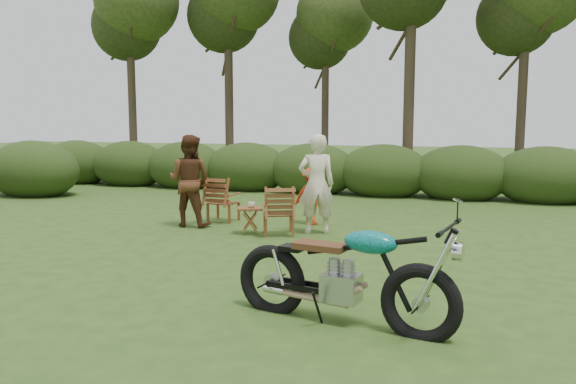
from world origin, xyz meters
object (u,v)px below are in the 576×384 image
(cup, at_px, (252,205))
(adult_b, at_px, (190,226))
(lawn_chair_left, at_px, (224,221))
(side_table, at_px, (250,221))
(motorcycle, at_px, (341,323))
(lawn_chair_right, at_px, (279,234))
(child, at_px, (312,224))
(adult_a, at_px, (316,233))

(cup, distance_m, adult_b, 1.54)
(adult_b, bearing_deg, lawn_chair_left, -121.17)
(side_table, bearing_deg, motorcycle, -56.25)
(motorcycle, xyz_separation_m, lawn_chair_right, (-2.06, 3.93, 0.00))
(lawn_chair_right, bearing_deg, side_table, -11.20)
(motorcycle, relative_size, child, 2.00)
(side_table, bearing_deg, lawn_chair_right, 12.85)
(lawn_chair_right, height_order, side_table, side_table)
(lawn_chair_left, bearing_deg, cup, 138.76)
(lawn_chair_right, bearing_deg, motorcycle, 93.56)
(cup, xyz_separation_m, child, (0.75, 1.25, -0.53))
(motorcycle, relative_size, side_table, 4.69)
(side_table, bearing_deg, cup, 6.19)
(cup, height_order, adult_b, adult_b)
(lawn_chair_right, relative_size, side_table, 1.83)
(lawn_chair_right, height_order, lawn_chair_left, lawn_chair_left)
(lawn_chair_right, bearing_deg, cup, -10.81)
(lawn_chair_right, bearing_deg, lawn_chair_left, -55.37)
(lawn_chair_left, xyz_separation_m, adult_b, (-0.38, -0.68, 0.00))
(adult_a, xyz_separation_m, child, (-0.32, 0.82, 0.00))
(cup, distance_m, adult_a, 1.27)
(lawn_chair_left, height_order, adult_b, adult_b)
(lawn_chair_left, relative_size, adult_a, 0.50)
(motorcycle, bearing_deg, adult_b, 143.41)
(side_table, relative_size, cup, 3.63)
(adult_a, bearing_deg, lawn_chair_right, 4.06)
(lawn_chair_right, bearing_deg, child, -127.88)
(adult_a, distance_m, child, 0.88)
(lawn_chair_left, bearing_deg, motorcycle, 129.76)
(adult_a, relative_size, adult_b, 1.02)
(lawn_chair_left, bearing_deg, adult_b, 64.41)
(motorcycle, xyz_separation_m, adult_a, (-1.45, 4.25, 0.00))
(lawn_chair_right, relative_size, child, 0.78)
(motorcycle, relative_size, cup, 17.01)
(motorcycle, bearing_deg, side_table, 133.79)
(cup, height_order, adult_a, adult_a)
(lawn_chair_right, distance_m, adult_b, 1.89)
(adult_a, bearing_deg, motorcycle, 84.78)
(side_table, xyz_separation_m, adult_b, (-1.38, 0.34, -0.24))
(lawn_chair_left, bearing_deg, lawn_chair_right, 152.18)
(motorcycle, relative_size, lawn_chair_right, 2.57)
(lawn_chair_right, relative_size, adult_a, 0.49)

